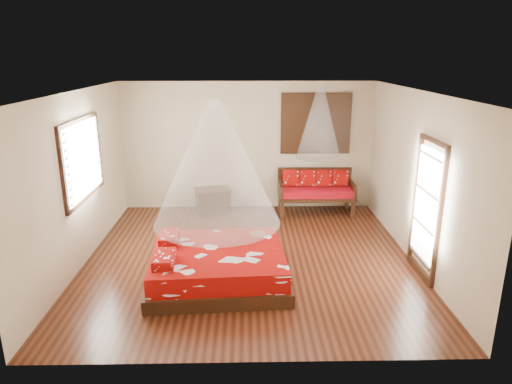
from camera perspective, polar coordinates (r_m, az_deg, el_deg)
room at (r=7.40m, az=-0.92°, el=1.59°), size 5.54×5.54×2.84m
bed at (r=7.09m, az=-4.86°, el=-9.11°), size 2.18×2.00×0.64m
daybed at (r=10.04m, az=7.48°, el=0.37°), size 1.64×0.73×0.94m
storage_chest at (r=10.10m, az=-5.43°, el=-1.00°), size 0.85×0.70×0.51m
shutter_panel at (r=10.07m, az=7.49°, el=8.48°), size 1.52×0.06×1.32m
window_left at (r=7.98m, az=-20.82°, el=3.83°), size 0.10×1.74×1.34m
glazed_door at (r=7.45m, az=20.51°, el=-2.07°), size 0.08×1.02×2.16m
wine_tray at (r=7.51m, az=0.13°, el=-4.97°), size 0.27×0.27×0.21m
mosquito_net_main at (r=6.55m, az=-5.04°, el=3.55°), size 1.86×1.86×1.80m
mosquito_net_daybed at (r=9.60m, az=7.92°, el=8.65°), size 0.93×0.93×1.50m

